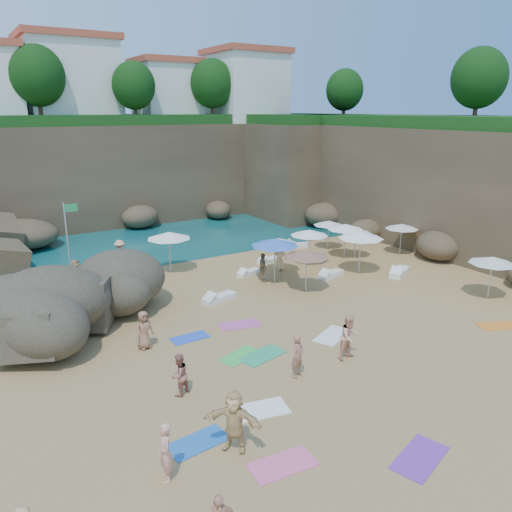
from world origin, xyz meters
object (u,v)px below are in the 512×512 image
person_stand_2 (120,255)px  person_stand_3 (263,268)px  person_stand_4 (280,257)px  parasol_1 (309,233)px  rock_outcrop (71,338)px  person_stand_6 (165,452)px  person_stand_5 (76,276)px  parasol_0 (169,235)px  lounger_0 (219,298)px  flag_pole (68,227)px  parasol_2 (329,223)px  person_stand_1 (179,375)px

person_stand_2 → person_stand_3: bearing=-174.9°
person_stand_4 → parasol_1: bearing=15.8°
rock_outcrop → person_stand_6: person_stand_6 is taller
person_stand_5 → person_stand_3: bearing=-53.5°
parasol_0 → person_stand_2: 3.33m
rock_outcrop → lounger_0: rock_outcrop is taller
flag_pole → person_stand_5: 4.39m
parasol_1 → parasol_2: bearing=33.2°
lounger_0 → person_stand_3: person_stand_3 is taller
parasol_0 → person_stand_6: parasol_0 is taller
rock_outcrop → person_stand_5: person_stand_5 is taller
parasol_1 → person_stand_4: bearing=179.8°
person_stand_2 → person_stand_6: person_stand_2 is taller
person_stand_2 → lounger_0: bearing=160.4°
parasol_0 → parasol_1: (7.80, -3.16, -0.20)m
rock_outcrop → person_stand_5: bearing=74.2°
flag_pole → person_stand_5: size_ratio=2.33×
flag_pole → lounger_0: bearing=-61.2°
flag_pole → parasol_0: size_ratio=1.59×
flag_pole → lounger_0: (5.04, -9.17, -2.44)m
person_stand_3 → parasol_1: bearing=-55.0°
lounger_0 → person_stand_1: size_ratio=1.25×
parasol_2 → person_stand_2: (-13.51, 2.94, -0.88)m
flag_pole → parasol_1: size_ratio=1.74×
lounger_0 → person_stand_6: 12.54m
parasol_2 → person_stand_1: 19.84m
lounger_0 → parasol_2: bearing=8.6°
rock_outcrop → person_stand_3: bearing=9.0°
parasol_2 → person_stand_5: size_ratio=1.18×
person_stand_1 → parasol_0: bearing=-133.9°
parasol_2 → person_stand_4: parasol_2 is taller
flag_pole → person_stand_1: size_ratio=2.74×
parasol_1 → person_stand_2: parasol_1 is taller
person_stand_2 → person_stand_3: size_ratio=1.10×
lounger_0 → person_stand_5: (-5.67, 5.17, 0.73)m
parasol_2 → parasol_0: bearing=175.2°
person_stand_3 → person_stand_4: size_ratio=1.00×
person_stand_4 → rock_outcrop: bearing=-151.0°
flag_pole → parasol_0: bearing=-36.1°
person_stand_2 → person_stand_6: (-4.48, -18.02, -0.09)m
person_stand_2 → person_stand_5: (-3.12, -2.50, -0.03)m
person_stand_4 → person_stand_5: bearing=-177.5°
parasol_0 → person_stand_1: 13.51m
person_stand_4 → person_stand_6: bearing=-118.0°
parasol_0 → person_stand_2: parasol_0 is taller
person_stand_4 → person_stand_5: (-11.07, 2.66, 0.05)m
flag_pole → person_stand_6: bearing=-95.9°
parasol_2 → person_stand_3: 8.34m
parasol_2 → person_stand_6: bearing=-140.0°
flag_pole → parasol_2: (15.99, -4.43, -0.80)m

